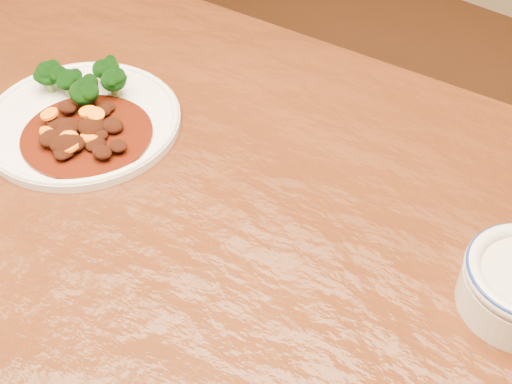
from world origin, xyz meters
The scene contains 4 objects.
dining_table centered at (0.00, 0.00, 0.67)m, with size 1.59×1.06×0.75m.
dinner_plate centered at (-0.23, 0.08, 0.76)m, with size 0.25×0.25×0.02m.
broccoli_florets centered at (-0.26, 0.12, 0.79)m, with size 0.11×0.09×0.04m.
mince_stew centered at (-0.19, 0.06, 0.77)m, with size 0.16×0.16×0.03m.
Camera 1 is at (0.40, -0.33, 1.32)m, focal length 50.00 mm.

